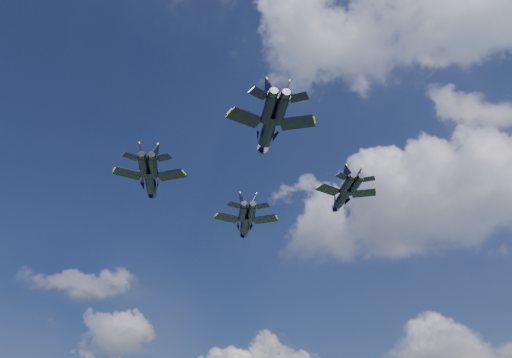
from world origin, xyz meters
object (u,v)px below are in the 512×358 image
object	(u,v)px
jet_lead	(245,224)
jet_slot	(268,131)
jet_right	(342,197)
jet_left	(151,181)

from	to	relation	value
jet_lead	jet_slot	distance (m)	40.00
jet_right	jet_lead	bearing A→B (deg)	125.61
jet_left	jet_slot	world-z (taller)	jet_left
jet_left	jet_right	xyz separation A→B (m)	(29.33, 21.27, -1.47)
jet_lead	jet_left	bearing A→B (deg)	-133.96
jet_left	jet_slot	bearing A→B (deg)	-45.31
jet_right	jet_slot	world-z (taller)	jet_slot
jet_lead	jet_left	distance (m)	27.52
jet_lead	jet_slot	world-z (taller)	jet_lead
jet_lead	jet_right	world-z (taller)	jet_lead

